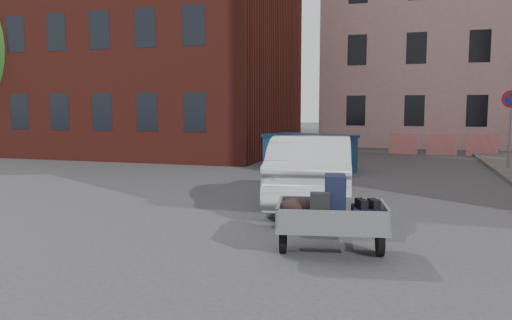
% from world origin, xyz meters
% --- Properties ---
extents(ground, '(120.00, 120.00, 0.00)m').
position_xyz_m(ground, '(0.00, 0.00, 0.00)').
color(ground, '#38383A').
rests_on(ground, ground).
extents(building_brick, '(12.00, 10.00, 14.00)m').
position_xyz_m(building_brick, '(-9.00, 13.00, 7.00)').
color(building_brick, '#591E16').
rests_on(building_brick, ground).
extents(building_pink, '(16.00, 8.00, 14.00)m').
position_xyz_m(building_pink, '(6.00, 22.00, 7.00)').
color(building_pink, '#BF9893').
rests_on(building_pink, ground).
extents(far_building, '(6.00, 6.00, 8.00)m').
position_xyz_m(far_building, '(-20.00, 22.00, 4.00)').
color(far_building, maroon).
rests_on(far_building, ground).
extents(no_parking_sign, '(0.60, 0.09, 2.65)m').
position_xyz_m(no_parking_sign, '(6.00, 9.48, 2.01)').
color(no_parking_sign, gray).
rests_on(no_parking_sign, sidewalk).
extents(barriers, '(4.70, 0.18, 1.00)m').
position_xyz_m(barriers, '(4.20, 15.00, 0.50)').
color(barriers, red).
rests_on(barriers, ground).
extents(trailer, '(1.77, 1.92, 1.20)m').
position_xyz_m(trailer, '(1.58, -1.98, 0.61)').
color(trailer, black).
rests_on(trailer, ground).
extents(dumpster, '(3.38, 2.59, 1.26)m').
position_xyz_m(dumpster, '(-0.55, 7.55, 0.64)').
color(dumpster, navy).
rests_on(dumpster, ground).
extents(silver_car, '(2.30, 4.94, 1.57)m').
position_xyz_m(silver_car, '(0.60, 1.78, 0.78)').
color(silver_car, '#AEB0B6').
rests_on(silver_car, ground).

